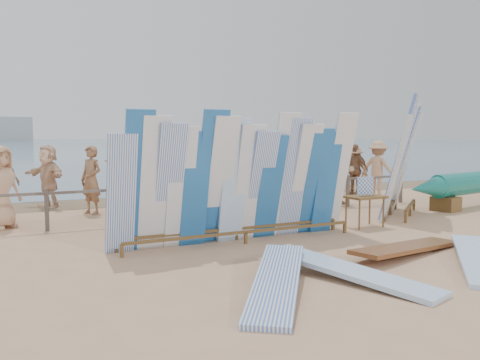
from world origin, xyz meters
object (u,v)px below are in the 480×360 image
vendor_table (365,210)px  beachgoer_3 (116,183)px  flat_board_a (349,280)px  beachgoer_7 (304,170)px  flat_board_c (408,254)px  beachgoer_6 (271,178)px  beachgoer_0 (1,187)px  beachgoer_5 (156,174)px  beachgoer_8 (338,172)px  main_surfboard_rack (241,183)px  side_surfboard_rack (401,163)px  beach_chair_left (174,202)px  beach_chair_right (257,199)px  beachgoer_11 (48,176)px  beachgoer_4 (206,179)px  beachgoer_extra_0 (378,168)px  beachgoer_1 (91,180)px  beachgoer_2 (134,186)px  beachgoer_10 (354,169)px  flat_board_b (478,266)px  beachgoer_9 (355,170)px  stroller (275,194)px  flat_board_e (277,293)px

vendor_table → beachgoer_3: size_ratio=0.71×
flat_board_a → beachgoer_7: size_ratio=1.55×
flat_board_c → beachgoer_6: bearing=-20.5°
beachgoer_0 → beachgoer_3: size_ratio=1.15×
beachgoer_5 → beachgoer_0: beachgoer_0 is taller
beachgoer_8 → beachgoer_7: (0.14, 2.01, -0.08)m
main_surfboard_rack → beachgoer_7: 7.48m
side_surfboard_rack → beach_chair_left: side_surfboard_rack is taller
beach_chair_right → beachgoer_7: (2.72, 1.78, 0.59)m
side_surfboard_rack → flat_board_c: bearing=-172.0°
beachgoer_11 → beachgoer_4: beachgoer_11 is taller
beachgoer_extra_0 → beachgoer_1: bearing=63.8°
beachgoer_8 → beachgoer_2: (-6.10, 0.00, -0.13)m
beachgoer_10 → beachgoer_6: beachgoer_10 is taller
flat_board_b → flat_board_c: flat_board_b is taller
vendor_table → beachgoer_extra_0: beachgoer_extra_0 is taller
beachgoer_3 → beachgoer_9: bearing=103.4°
beachgoer_1 → beachgoer_10: bearing=58.5°
main_surfboard_rack → beachgoer_2: bearing=107.9°
beachgoer_2 → beachgoer_3: bearing=11.9°
flat_board_c → beach_chair_left: beach_chair_left is taller
beach_chair_left → beachgoer_5: bearing=107.2°
beachgoer_4 → flat_board_c: bearing=-94.0°
flat_board_a → beachgoer_0: bearing=105.6°
stroller → beachgoer_6: (-0.14, -0.02, 0.45)m
beachgoer_extra_0 → stroller: bearing=77.6°
flat_board_b → beachgoer_10: size_ratio=1.57×
flat_board_a → beachgoer_5: (0.23, 9.56, 0.82)m
beachgoer_9 → beachgoer_2: (-8.11, -1.71, -0.00)m
flat_board_b → beachgoer_7: 9.16m
flat_board_e → flat_board_a: (1.21, 0.05, 0.00)m
beachgoer_6 → beachgoer_4: bearing=52.1°
beachgoer_10 → beachgoer_4: beachgoer_10 is taller
beach_chair_left → beachgoer_4: bearing=46.6°
beach_chair_left → beachgoer_6: size_ratio=0.57×
flat_board_c → beachgoer_0: (-6.11, 5.75, 0.91)m
flat_board_a → flat_board_c: (1.92, 0.79, 0.00)m
vendor_table → beachgoer_2: beachgoer_2 is taller
beachgoer_7 → flat_board_e: bearing=-108.9°
flat_board_c → beachgoer_0: beachgoer_0 is taller
beachgoer_1 → beachgoer_3: (0.62, -0.12, -0.10)m
beachgoer_10 → beachgoer_8: 2.53m
beachgoer_4 → beachgoer_8: bearing=-27.3°
beachgoer_7 → side_surfboard_rack: bearing=-74.3°
flat_board_e → beachgoer_4: 7.85m
vendor_table → beachgoer_11: bearing=130.8°
flat_board_b → beach_chair_left: bearing=152.7°
main_surfboard_rack → flat_board_b: main_surfboard_rack is taller
beachgoer_9 → beachgoer_6: (-4.29, -1.68, 0.03)m
beachgoer_2 → beachgoer_extra_0: (8.46, 0.95, 0.10)m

